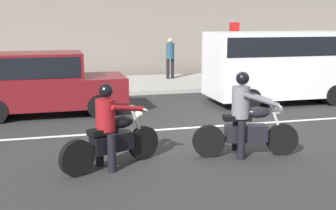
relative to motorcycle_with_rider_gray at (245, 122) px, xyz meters
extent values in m
plane|color=#2A2A2A|center=(0.11, 1.49, -0.67)|extent=(80.00, 80.00, 0.00)
cube|color=#99968E|center=(0.11, 9.49, -0.60)|extent=(40.00, 4.40, 0.14)
cube|color=silver|center=(0.74, 2.39, -0.67)|extent=(18.00, 0.14, 0.01)
cylinder|color=black|center=(0.73, -0.12, -0.36)|extent=(0.63, 0.22, 0.62)
cylinder|color=black|center=(-0.70, 0.12, -0.36)|extent=(0.63, 0.22, 0.62)
cylinder|color=silver|center=(0.61, -0.10, 0.00)|extent=(0.36, 0.11, 0.78)
cube|color=black|center=(0.02, 0.00, -0.22)|extent=(0.83, 0.41, 0.32)
ellipsoid|color=black|center=(0.23, -0.04, 0.19)|extent=(0.51, 0.32, 0.22)
cube|color=black|center=(-0.16, 0.03, 0.09)|extent=(0.55, 0.32, 0.10)
cylinder|color=silver|center=(0.55, -0.09, 0.36)|extent=(0.16, 0.70, 0.04)
sphere|color=silver|center=(0.63, -0.11, 0.22)|extent=(0.17, 0.17, 0.17)
cylinder|color=silver|center=(-0.25, 0.20, -0.34)|extent=(0.70, 0.19, 0.07)
cylinder|color=black|center=(-0.16, -0.18, -0.30)|extent=(0.17, 0.17, 0.74)
cylinder|color=black|center=(-0.09, 0.22, -0.30)|extent=(0.17, 0.17, 0.74)
cylinder|color=slate|center=(-0.10, 0.02, 0.39)|extent=(0.39, 0.39, 0.61)
cylinder|color=slate|center=(0.19, -0.26, 0.47)|extent=(0.69, 0.20, 0.30)
cylinder|color=slate|center=(0.26, 0.18, 0.47)|extent=(0.69, 0.20, 0.30)
sphere|color=tan|center=(-0.08, 0.01, 0.82)|extent=(0.20, 0.20, 0.20)
sphere|color=black|center=(-0.08, 0.01, 0.85)|extent=(0.25, 0.25, 0.25)
cylinder|color=black|center=(-1.94, 0.31, -0.35)|extent=(0.62, 0.39, 0.63)
cylinder|color=black|center=(-3.20, -0.31, -0.35)|extent=(0.62, 0.39, 0.63)
cylinder|color=silver|center=(-2.04, 0.26, 0.00)|extent=(0.34, 0.21, 0.77)
cube|color=black|center=(-2.57, 0.00, -0.21)|extent=(0.82, 0.59, 0.32)
ellipsoid|color=black|center=(-2.37, 0.10, 0.12)|extent=(0.54, 0.43, 0.22)
cube|color=black|center=(-2.73, -0.08, 0.02)|extent=(0.57, 0.44, 0.10)
cylinder|color=silver|center=(-2.10, 0.23, 0.36)|extent=(0.34, 0.65, 0.04)
sphere|color=silver|center=(-2.03, 0.27, 0.22)|extent=(0.17, 0.17, 0.17)
cylinder|color=silver|center=(-2.91, 0.01, -0.33)|extent=(0.66, 0.37, 0.07)
cylinder|color=black|center=(-2.60, -0.24, -0.33)|extent=(0.20, 0.20, 0.67)
cylinder|color=black|center=(-2.78, 0.12, -0.33)|extent=(0.20, 0.20, 0.67)
cylinder|color=maroon|center=(-2.67, -0.05, 0.30)|extent=(0.45, 0.45, 0.56)
cylinder|color=maroon|center=(-2.29, -0.11, 0.41)|extent=(0.63, 0.37, 0.20)
cylinder|color=maroon|center=(-2.48, 0.29, 0.41)|extent=(0.63, 0.37, 0.20)
sphere|color=tan|center=(-2.66, -0.04, 0.70)|extent=(0.20, 0.20, 0.20)
sphere|color=black|center=(-2.66, -0.04, 0.73)|extent=(0.25, 0.25, 0.25)
cube|color=silver|center=(3.41, 4.84, 0.56)|extent=(4.54, 1.90, 1.99)
cube|color=black|center=(3.41, 4.84, 1.16)|extent=(4.40, 1.93, 0.56)
cylinder|color=black|center=(4.81, 4.84, -0.35)|extent=(0.64, 1.96, 0.64)
cylinder|color=black|center=(2.00, 4.84, -0.35)|extent=(0.64, 1.96, 0.64)
cube|color=maroon|center=(-3.67, 4.88, -0.03)|extent=(4.23, 1.76, 0.80)
cube|color=maroon|center=(-3.88, 4.88, 0.71)|extent=(2.33, 1.62, 0.68)
cube|color=black|center=(-3.88, 4.88, 0.71)|extent=(2.14, 1.65, 0.54)
cylinder|color=black|center=(-2.36, 4.88, -0.35)|extent=(0.64, 1.82, 0.64)
cylinder|color=gray|center=(3.78, 9.39, 0.66)|extent=(0.08, 0.08, 2.38)
cube|color=red|center=(3.78, 9.36, 1.60)|extent=(0.44, 0.03, 0.44)
cylinder|color=black|center=(1.19, 10.24, -0.11)|extent=(0.14, 0.14, 0.84)
cylinder|color=black|center=(1.39, 10.24, -0.11)|extent=(0.14, 0.14, 0.84)
cylinder|color=#234256|center=(1.29, 10.24, 0.64)|extent=(0.34, 0.34, 0.65)
sphere|color=tan|center=(1.29, 10.24, 1.07)|extent=(0.21, 0.21, 0.21)
camera|label=1|loc=(-3.53, -7.46, 1.93)|focal=46.65mm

